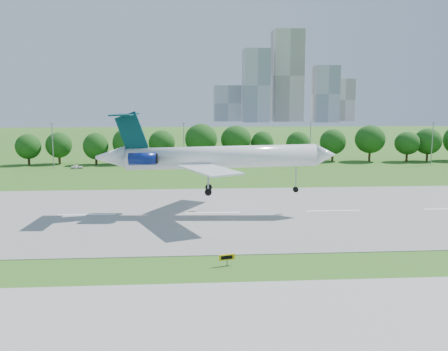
% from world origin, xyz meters
% --- Properties ---
extents(ground, '(600.00, 600.00, 0.00)m').
position_xyz_m(ground, '(0.00, 0.00, 0.00)').
color(ground, '#2F5A17').
rests_on(ground, ground).
extents(runway, '(400.00, 45.00, 0.08)m').
position_xyz_m(runway, '(0.00, 25.00, 0.04)').
color(runway, gray).
rests_on(runway, ground).
extents(tree_line, '(288.40, 8.40, 10.40)m').
position_xyz_m(tree_line, '(0.00, 92.00, 6.19)').
color(tree_line, '#382314').
rests_on(tree_line, ground).
extents(light_poles, '(175.90, 0.25, 12.19)m').
position_xyz_m(light_poles, '(-2.50, 82.00, 6.34)').
color(light_poles, gray).
rests_on(light_poles, ground).
extents(skyline, '(127.00, 52.00, 80.00)m').
position_xyz_m(skyline, '(100.16, 390.61, 30.46)').
color(skyline, '#B2B2B7').
rests_on(skyline, ground).
extents(airliner, '(38.53, 28.08, 13.14)m').
position_xyz_m(airliner, '(19.51, 25.11, 9.27)').
color(airliner, white).
rests_on(airliner, ground).
extents(taxi_sign_right, '(1.81, 0.68, 1.28)m').
position_xyz_m(taxi_sign_right, '(20.38, -1.14, 0.94)').
color(taxi_sign_right, gray).
rests_on(taxi_sign_right, ground).
extents(service_vehicle_b, '(3.37, 2.00, 1.07)m').
position_xyz_m(service_vehicle_b, '(-13.77, 81.44, 0.54)').
color(service_vehicle_b, white).
rests_on(service_vehicle_b, ground).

